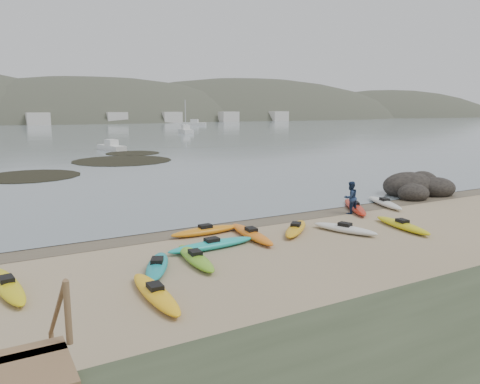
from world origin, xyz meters
TOP-DOWN VIEW (x-y plane):
  - ground at (0.00, 0.00)m, footprint 600.00×600.00m
  - wet_sand at (0.00, -0.30)m, footprint 60.00×60.00m
  - stairs at (-11.00, -11.62)m, footprint 1.50×2.70m
  - kayaks at (-0.60, -3.47)m, footprint 21.43×10.21m
  - person_east at (6.02, -1.36)m, footprint 0.87×0.69m
  - rock_cluster at (13.81, 0.78)m, footprint 5.30×3.90m
  - kelp_mats at (-0.05, 28.71)m, footprint 20.48×22.39m
  - moored_boats at (-1.90, 82.90)m, footprint 90.88×81.42m
  - far_hills at (39.38, 193.97)m, footprint 550.00×135.00m
  - far_town at (6.00, 145.00)m, footprint 199.00×5.00m

SIDE VIEW (x-z plane):
  - far_hills at x=39.38m, z-range -55.93..24.07m
  - ground at x=0.00m, z-range 0.00..0.00m
  - wet_sand at x=0.00m, z-range 0.00..0.00m
  - kelp_mats at x=-0.05m, z-range 0.01..0.05m
  - kayaks at x=-0.60m, z-range 0.00..0.34m
  - rock_cluster at x=13.81m, z-range -0.66..1.14m
  - moored_boats at x=-1.90m, z-range -0.11..1.24m
  - person_east at x=6.02m, z-range 0.00..1.75m
  - stairs at x=-11.00m, z-range 0.00..2.10m
  - far_town at x=6.00m, z-range 0.00..4.00m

